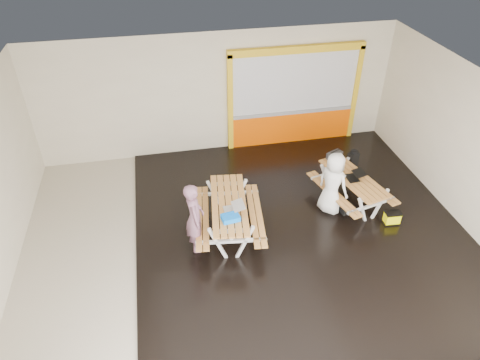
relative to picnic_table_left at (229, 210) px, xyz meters
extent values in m
cube|color=beige|center=(0.38, -0.27, -0.67)|extent=(10.00, 8.00, 0.01)
cube|color=white|center=(0.38, -0.27, 2.84)|extent=(10.00, 8.00, 0.01)
cube|color=beige|center=(0.38, 3.73, 1.08)|extent=(10.00, 0.01, 3.50)
cube|color=beige|center=(0.38, -4.28, 1.08)|extent=(10.00, 0.01, 3.50)
cube|color=beige|center=(5.38, -0.27, 1.08)|extent=(0.01, 8.00, 3.50)
cube|color=black|center=(1.63, -0.27, -0.64)|extent=(7.50, 7.98, 0.05)
cube|color=#FB5900|center=(2.58, 3.66, -0.17)|extent=(3.60, 0.12, 1.00)
cube|color=gray|center=(2.58, 3.66, 0.36)|extent=(3.60, 0.14, 0.10)
cube|color=silver|center=(2.58, 3.67, 1.27)|extent=(3.60, 0.08, 1.72)
cube|color=yellow|center=(0.71, 3.65, 0.78)|extent=(0.14, 0.16, 2.90)
cube|color=yellow|center=(4.45, 3.65, 0.78)|extent=(0.14, 0.16, 2.90)
cube|color=yellow|center=(2.58, 3.65, 2.23)|extent=(3.88, 0.16, 0.20)
cube|color=#CF8B41|center=(-0.31, 0.04, 0.18)|extent=(0.40, 2.19, 0.04)
cube|color=#CF8B41|center=(-0.15, 0.02, 0.18)|extent=(0.40, 2.19, 0.04)
cube|color=#CF8B41|center=(0.00, 0.00, 0.18)|extent=(0.40, 2.19, 0.04)
cube|color=#CF8B41|center=(0.15, -0.02, 0.18)|extent=(0.40, 2.19, 0.04)
cube|color=#CF8B41|center=(0.31, -0.04, 0.18)|extent=(0.40, 2.19, 0.04)
cube|color=white|center=(-0.38, -0.79, -0.21)|extent=(0.41, 0.11, 0.88)
cube|color=white|center=(0.18, -0.86, -0.21)|extent=(0.41, 0.11, 0.88)
cube|color=white|center=(-0.10, -0.82, -0.16)|extent=(1.49, 0.25, 0.07)
cube|color=white|center=(-0.10, -0.82, 0.13)|extent=(0.74, 0.16, 0.07)
cube|color=white|center=(-0.18, 0.86, -0.21)|extent=(0.41, 0.11, 0.88)
cube|color=white|center=(0.38, 0.79, -0.21)|extent=(0.41, 0.11, 0.88)
cube|color=white|center=(0.10, 0.82, -0.16)|extent=(1.49, 0.25, 0.07)
cube|color=white|center=(0.10, 0.82, 0.13)|extent=(0.74, 0.16, 0.07)
cube|color=white|center=(0.00, 0.00, -0.04)|extent=(0.28, 1.79, 0.07)
cube|color=#CF8B41|center=(-0.67, 0.08, -0.15)|extent=(0.40, 2.19, 0.04)
cube|color=#CF8B41|center=(-0.52, 0.06, -0.15)|extent=(0.40, 2.19, 0.04)
cube|color=#CF8B41|center=(0.52, -0.06, -0.15)|extent=(0.40, 2.19, 0.04)
cube|color=#CF8B41|center=(0.67, -0.08, -0.15)|extent=(0.40, 2.19, 0.04)
cube|color=#CF8B41|center=(2.88, 0.41, 0.11)|extent=(0.59, 1.96, 0.04)
cube|color=#CF8B41|center=(3.02, 0.45, 0.11)|extent=(0.59, 1.96, 0.04)
cube|color=#CF8B41|center=(3.15, 0.48, 0.11)|extent=(0.59, 1.96, 0.04)
cube|color=#CF8B41|center=(3.29, 0.51, 0.11)|extent=(0.59, 1.96, 0.04)
cube|color=#CF8B41|center=(3.43, 0.55, 0.11)|extent=(0.59, 1.96, 0.04)
cube|color=white|center=(3.08, -0.32, -0.24)|extent=(0.37, 0.15, 0.80)
cube|color=white|center=(3.58, -0.19, -0.24)|extent=(0.37, 0.15, 0.80)
cube|color=white|center=(3.33, -0.25, -0.20)|extent=(1.34, 0.38, 0.06)
cube|color=white|center=(3.33, -0.25, 0.06)|extent=(0.67, 0.22, 0.06)
cube|color=white|center=(2.72, 1.15, -0.24)|extent=(0.37, 0.15, 0.80)
cube|color=white|center=(3.22, 1.28, -0.24)|extent=(0.37, 0.15, 0.80)
cube|color=white|center=(2.97, 1.21, -0.20)|extent=(1.34, 0.38, 0.06)
cube|color=white|center=(2.97, 1.21, 0.06)|extent=(0.67, 0.22, 0.06)
cube|color=white|center=(3.15, 0.48, -0.09)|extent=(0.45, 1.60, 0.06)
cube|color=#CF8B41|center=(2.56, 0.33, -0.19)|extent=(0.59, 1.96, 0.04)
cube|color=#CF8B41|center=(2.69, 0.37, -0.19)|extent=(0.59, 1.96, 0.04)
cube|color=#CF8B41|center=(3.62, 0.59, -0.19)|extent=(0.59, 1.96, 0.04)
cube|color=#CF8B41|center=(3.75, 0.63, -0.19)|extent=(0.59, 1.96, 0.04)
imported|color=#7A5166|center=(-0.80, -0.39, 0.24)|extent=(0.41, 0.62, 1.66)
imported|color=white|center=(2.54, 0.28, 0.17)|extent=(0.86, 0.94, 1.61)
cube|color=silver|center=(-0.02, -0.30, 0.22)|extent=(0.29, 0.40, 0.02)
cube|color=silver|center=(0.15, -0.29, 0.35)|extent=(0.27, 0.40, 0.08)
cube|color=silver|center=(0.15, -0.29, 0.35)|extent=(0.22, 0.35, 0.06)
cube|color=black|center=(3.09, 0.44, 0.14)|extent=(0.27, 0.37, 0.02)
cube|color=black|center=(3.25, 0.44, 0.27)|extent=(0.25, 0.37, 0.07)
cube|color=silver|center=(3.25, 0.44, 0.27)|extent=(0.21, 0.32, 0.06)
cube|color=blue|center=(-0.06, -0.56, 0.26)|extent=(0.40, 0.31, 0.11)
cube|color=black|center=(3.00, 1.36, 0.22)|extent=(0.45, 0.35, 0.18)
cylinder|color=black|center=(3.00, 1.36, 0.35)|extent=(0.29, 0.15, 0.02)
cube|color=black|center=(3.53, 1.37, 0.03)|extent=(0.32, 0.26, 0.39)
cylinder|color=black|center=(3.53, 1.37, 0.25)|extent=(0.22, 0.22, 0.10)
cube|color=black|center=(2.94, 0.14, -0.55)|extent=(0.41, 0.34, 0.14)
cube|color=black|center=(3.79, -0.49, -0.60)|extent=(0.38, 0.26, 0.04)
cube|color=#FFF900|center=(3.79, -0.49, -0.46)|extent=(0.36, 0.24, 0.27)
cube|color=black|center=(3.79, -0.49, -0.32)|extent=(0.38, 0.26, 0.03)
camera|label=1|loc=(-1.25, -7.42, 6.22)|focal=32.71mm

